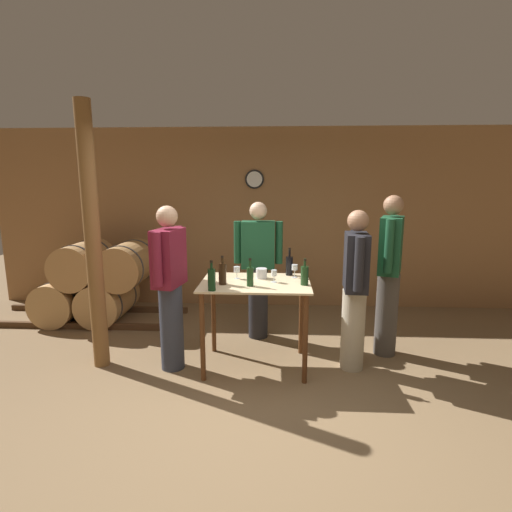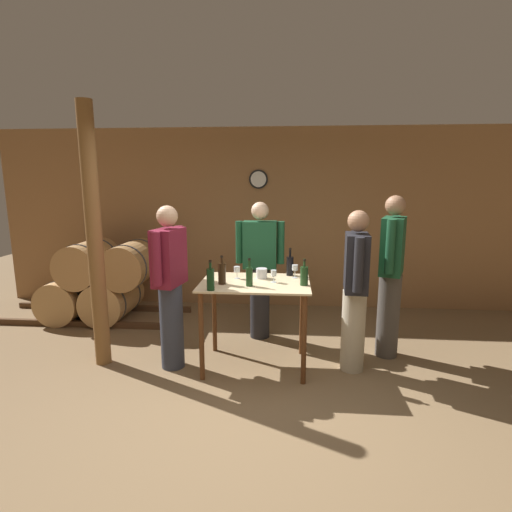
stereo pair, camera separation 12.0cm
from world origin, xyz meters
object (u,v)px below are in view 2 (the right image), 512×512
at_px(wine_bottle_far_left, 211,279).
at_px(wine_bottle_left, 222,273).
at_px(wine_bottle_center, 249,276).
at_px(person_visitor_with_scarf, 170,284).
at_px(wine_glass_near_center, 274,274).
at_px(person_host, 260,267).
at_px(wine_bottle_right, 290,265).
at_px(wooden_post, 94,239).
at_px(person_visitor_bearded, 391,273).
at_px(person_visitor_near_door, 355,288).
at_px(wine_bottle_far_right, 304,275).
at_px(ice_bucket, 262,273).
at_px(wine_glass_near_right, 295,268).
at_px(wine_glass_near_left, 237,270).

relative_size(wine_bottle_far_left, wine_bottle_left, 0.99).
relative_size(wine_bottle_center, person_visitor_with_scarf, 0.16).
relative_size(wine_glass_near_center, person_host, 0.08).
distance_m(wine_bottle_right, person_visitor_with_scarf, 1.29).
height_order(wooden_post, wine_bottle_far_left, wooden_post).
bearing_deg(person_visitor_bearded, wine_bottle_center, -160.13).
bearing_deg(wine_glass_near_center, wine_bottle_left, -167.35).
distance_m(wine_bottle_left, person_visitor_near_door, 1.34).
distance_m(wooden_post, person_visitor_near_door, 2.69).
bearing_deg(wine_bottle_right, wine_bottle_far_right, -70.84).
bearing_deg(wine_bottle_right, ice_bucket, -152.73).
distance_m(wine_bottle_far_left, wine_glass_near_center, 0.67).
xyz_separation_m(wine_bottle_far_left, ice_bucket, (0.45, 0.50, -0.06)).
height_order(wine_glass_near_center, wine_glass_near_right, wine_glass_near_right).
bearing_deg(wine_bottle_right, wine_bottle_far_left, -138.66).
distance_m(wine_bottle_left, wine_bottle_center, 0.28).
relative_size(wine_bottle_right, wine_glass_near_left, 2.33).
bearing_deg(wine_bottle_far_left, wine_bottle_left, 72.71).
distance_m(wooden_post, ice_bucket, 1.75).
xyz_separation_m(wine_bottle_far_left, wine_bottle_center, (0.35, 0.18, -0.01)).
height_order(wine_bottle_center, wine_glass_near_right, wine_bottle_center).
distance_m(wine_bottle_left, wine_glass_near_center, 0.52).
bearing_deg(wine_bottle_right, person_visitor_with_scarf, -161.65).
bearing_deg(wine_bottle_far_left, person_visitor_near_door, 14.00).
bearing_deg(wine_glass_near_left, person_host, 74.19).
bearing_deg(person_host, wine_glass_near_center, -76.03).
height_order(ice_bucket, person_visitor_bearded, person_visitor_bearded).
bearing_deg(wine_bottle_left, wooden_post, 177.85).
height_order(wine_bottle_center, wine_glass_near_center, wine_bottle_center).
relative_size(wine_bottle_far_right, ice_bucket, 2.27).
bearing_deg(ice_bucket, wine_glass_near_center, -50.06).
height_order(wine_bottle_right, person_visitor_with_scarf, person_visitor_with_scarf).
height_order(wine_glass_near_left, wine_glass_near_right, wine_glass_near_right).
bearing_deg(wooden_post, wine_glass_near_right, 7.45).
bearing_deg(wine_glass_near_left, wine_glass_near_right, 7.11).
xyz_separation_m(wooden_post, person_visitor_near_door, (2.64, 0.07, -0.48)).
xyz_separation_m(wine_glass_near_center, ice_bucket, (-0.13, 0.16, -0.04)).
relative_size(person_visitor_with_scarf, person_visitor_bearded, 0.95).
bearing_deg(wine_bottle_far_right, wine_glass_near_left, 162.94).
relative_size(wine_bottle_center, ice_bucket, 2.37).
bearing_deg(wine_bottle_right, wine_glass_near_center, -117.55).
relative_size(wine_bottle_left, ice_bucket, 2.48).
bearing_deg(wooden_post, person_host, 28.11).
distance_m(wooden_post, wine_glass_near_left, 1.49).
relative_size(wine_glass_near_left, person_host, 0.08).
xyz_separation_m(ice_bucket, person_visitor_near_door, (0.95, -0.15, -0.10)).
bearing_deg(person_visitor_bearded, person_host, 163.80).
bearing_deg(ice_bucket, wine_bottle_far_left, -131.69).
xyz_separation_m(wine_bottle_far_left, person_visitor_near_door, (1.40, 0.35, -0.16)).
distance_m(wine_bottle_left, ice_bucket, 0.47).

